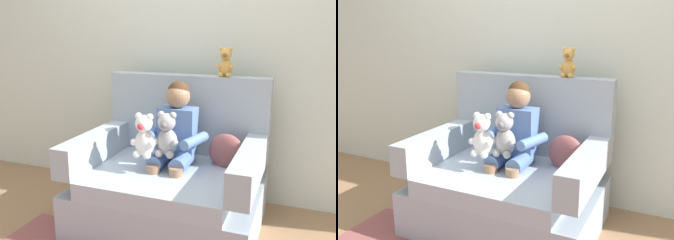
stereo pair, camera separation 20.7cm
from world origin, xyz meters
TOP-DOWN VIEW (x-y plane):
  - ground_plane at (0.00, 0.00)m, footprint 8.00×8.00m
  - back_wall at (0.00, 0.66)m, footprint 6.00×0.10m
  - armchair at (0.00, 0.05)m, footprint 1.23×0.93m
  - seated_child at (0.01, 0.08)m, footprint 0.45×0.39m
  - plush_grey at (0.01, -0.06)m, footprint 0.18×0.15m
  - plush_white at (-0.13, -0.12)m, footprint 0.17×0.14m
  - plush_honey_on_backrest at (0.28, 0.39)m, footprint 0.13×0.10m
  - throw_pillow at (0.36, 0.17)m, footprint 0.28×0.16m

SIDE VIEW (x-z plane):
  - ground_plane at x=0.00m, z-range 0.00..0.00m
  - armchair at x=0.00m, z-range -0.20..0.83m
  - throw_pillow at x=0.36m, z-range 0.41..0.67m
  - seated_child at x=0.01m, z-range 0.24..1.06m
  - plush_white at x=-0.13m, z-range 0.54..0.83m
  - plush_grey at x=0.01m, z-range 0.54..0.84m
  - plush_honey_on_backrest at x=0.28m, z-range 1.02..1.23m
  - back_wall at x=0.00m, z-range 0.00..2.60m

